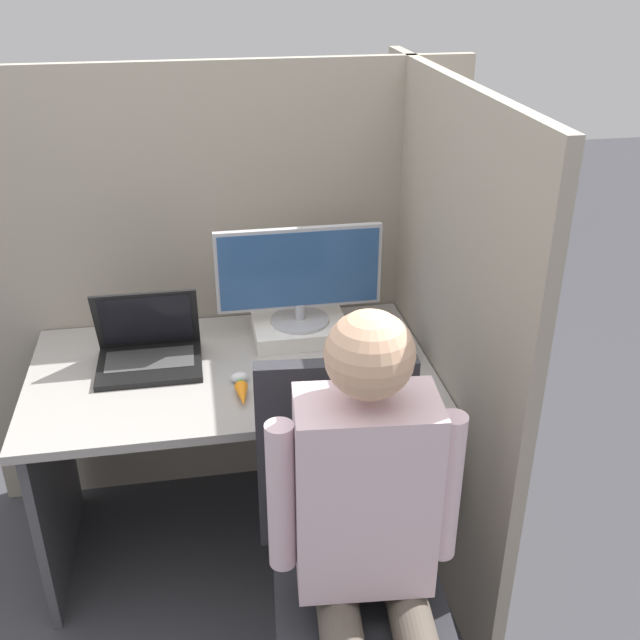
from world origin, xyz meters
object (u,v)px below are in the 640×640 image
(paper_box, at_px, (300,328))
(person, at_px, (371,526))
(stapler, at_px, (400,348))
(office_chair, at_px, (350,553))
(monitor, at_px, (299,274))
(laptop, at_px, (149,350))
(carrot_toy, at_px, (242,395))

(paper_box, bearing_deg, person, -88.90)
(stapler, relative_size, office_chair, 0.15)
(monitor, relative_size, laptop, 1.69)
(laptop, bearing_deg, office_chair, -54.33)
(monitor, bearing_deg, office_chair, -89.63)
(carrot_toy, bearing_deg, paper_box, 58.69)
(paper_box, bearing_deg, office_chair, -89.63)
(stapler, bearing_deg, office_chair, -115.49)
(paper_box, xyz_separation_m, person, (0.02, -1.02, -0.02))
(monitor, distance_m, stapler, 0.43)
(monitor, bearing_deg, person, -88.91)
(laptop, height_order, office_chair, office_chair)
(monitor, bearing_deg, laptop, -167.71)
(laptop, bearing_deg, carrot_toy, -44.38)
(laptop, xyz_separation_m, stapler, (0.85, -0.09, -0.02))
(paper_box, height_order, carrot_toy, paper_box)
(carrot_toy, bearing_deg, person, -67.32)
(office_chair, xyz_separation_m, person, (0.01, -0.16, 0.24))
(paper_box, relative_size, person, 0.25)
(carrot_toy, bearing_deg, monitor, 58.87)
(laptop, distance_m, carrot_toy, 0.40)
(carrot_toy, relative_size, office_chair, 0.13)
(monitor, bearing_deg, paper_box, -90.00)
(person, bearing_deg, stapler, 69.90)
(monitor, height_order, carrot_toy, monitor)
(office_chair, bearing_deg, person, -85.01)
(carrot_toy, bearing_deg, stapler, 18.82)
(paper_box, distance_m, monitor, 0.21)
(paper_box, relative_size, stapler, 2.17)
(stapler, height_order, office_chair, office_chair)
(stapler, bearing_deg, person, -110.10)
(person, bearing_deg, paper_box, 91.10)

